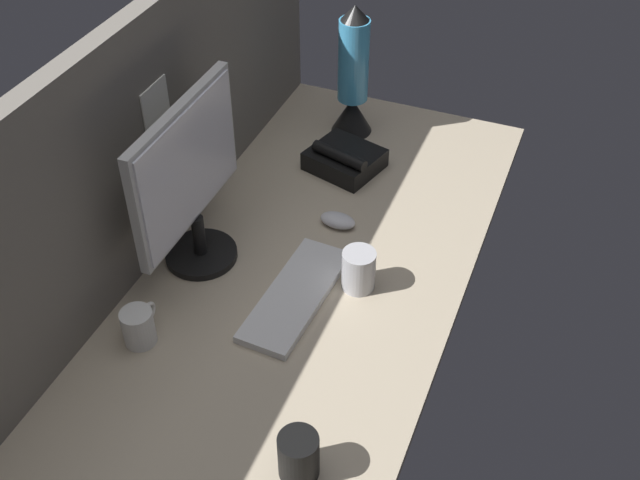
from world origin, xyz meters
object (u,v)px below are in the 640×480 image
(mouse, at_px, (338,220))
(mug_ceramic_white, at_px, (139,326))
(lava_lamp, at_px, (353,81))
(mug_black_travel, at_px, (299,456))
(monitor, at_px, (189,179))
(keyboard, at_px, (296,295))
(desk_phone, at_px, (344,159))
(mug_steel, at_px, (359,270))

(mouse, xyz_separation_m, mug_ceramic_white, (-0.54, 0.27, 0.03))
(mug_ceramic_white, xyz_separation_m, lava_lamp, (0.98, -0.14, 0.13))
(mug_black_travel, bearing_deg, monitor, 45.11)
(keyboard, bearing_deg, lava_lamp, 12.89)
(mouse, xyz_separation_m, lava_lamp, (0.44, 0.12, 0.15))
(keyboard, height_order, mouse, mouse)
(mug_black_travel, relative_size, desk_phone, 0.45)
(mug_steel, distance_m, mug_ceramic_white, 0.52)
(mug_steel, height_order, desk_phone, mug_steel)
(lava_lamp, distance_m, desk_phone, 0.25)
(mug_ceramic_white, bearing_deg, keyboard, -47.21)
(lava_lamp, bearing_deg, mug_steel, -158.59)
(mug_steel, bearing_deg, keyboard, 127.52)
(mouse, bearing_deg, mug_ceramic_white, 155.70)
(keyboard, bearing_deg, mug_black_travel, -153.06)
(mouse, relative_size, lava_lamp, 0.24)
(mug_black_travel, height_order, mug_steel, mug_steel)
(mouse, bearing_deg, lava_lamp, 17.63)
(lava_lamp, xyz_separation_m, desk_phone, (-0.20, -0.05, -0.14))
(mouse, distance_m, lava_lamp, 0.48)
(mug_black_travel, height_order, lava_lamp, lava_lamp)
(monitor, bearing_deg, mug_steel, -83.14)
(mouse, height_order, mug_black_travel, mug_black_travel)
(mug_steel, height_order, lava_lamp, lava_lamp)
(keyboard, distance_m, mug_black_travel, 0.47)
(lava_lamp, height_order, desk_phone, lava_lamp)
(mug_black_travel, height_order, desk_phone, mug_black_travel)
(keyboard, relative_size, mouse, 3.85)
(keyboard, relative_size, desk_phone, 1.61)
(monitor, relative_size, mouse, 4.53)
(monitor, height_order, mug_ceramic_white, monitor)
(monitor, bearing_deg, mug_black_travel, -134.89)
(mug_steel, relative_size, desk_phone, 0.46)
(desk_phone, bearing_deg, mug_black_travel, -164.50)
(mouse, bearing_deg, mug_black_travel, -162.86)
(mug_black_travel, distance_m, desk_phone, 1.00)
(monitor, relative_size, mug_ceramic_white, 4.15)
(monitor, height_order, lava_lamp, monitor)
(mouse, relative_size, mug_ceramic_white, 0.91)
(mug_steel, distance_m, lava_lamp, 0.69)
(mouse, bearing_deg, desk_phone, 18.79)
(keyboard, distance_m, mug_steel, 0.16)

